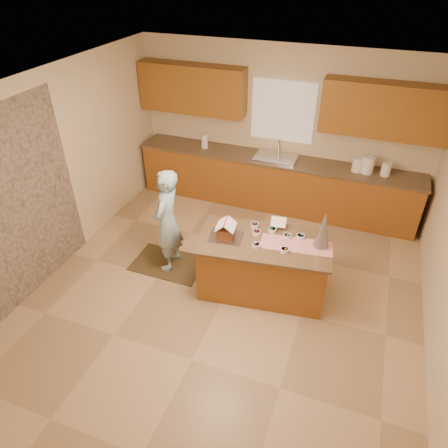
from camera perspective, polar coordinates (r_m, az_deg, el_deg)
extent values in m
plane|color=tan|center=(5.62, 0.25, -9.73)|extent=(5.50, 5.50, 0.00)
plane|color=silver|center=(4.21, 0.35, 17.64)|extent=(5.50, 5.50, 0.00)
plane|color=beige|center=(7.16, 8.08, 13.10)|extent=(5.50, 5.50, 0.00)
plane|color=beige|center=(3.09, -19.36, -24.78)|extent=(5.50, 5.50, 0.00)
plane|color=beige|center=(6.00, -22.90, 6.26)|extent=(5.50, 5.50, 0.00)
plane|color=gray|center=(5.56, -27.64, 1.48)|extent=(0.00, 2.50, 2.50)
cube|color=white|center=(7.03, 8.22, 15.30)|extent=(1.05, 0.03, 1.00)
cube|color=brown|center=(7.27, 6.95, 5.63)|extent=(4.80, 0.60, 0.88)
cube|color=brown|center=(7.06, 7.20, 8.89)|extent=(4.85, 0.63, 0.04)
cube|color=brown|center=(7.28, -4.45, 18.28)|extent=(1.85, 0.35, 0.80)
cube|color=brown|center=(6.67, 21.53, 14.54)|extent=(1.85, 0.35, 0.80)
cube|color=silver|center=(7.07, 7.20, 8.82)|extent=(0.70, 0.45, 0.12)
cylinder|color=silver|center=(7.16, 7.66, 10.62)|extent=(0.03, 0.03, 0.28)
cube|color=brown|center=(5.46, 5.40, -5.96)|extent=(1.70, 1.01, 0.79)
cube|color=brown|center=(5.20, 5.64, -2.52)|extent=(1.78, 1.09, 0.04)
cube|color=#B00C1E|center=(5.17, 10.06, -2.90)|extent=(0.93, 0.44, 0.01)
cube|color=silver|center=(5.21, 0.25, -1.85)|extent=(0.45, 0.36, 0.02)
cube|color=white|center=(5.41, 7.60, 0.24)|extent=(0.21, 0.18, 0.08)
cone|color=#B4B6C1|center=(5.08, 13.67, -0.83)|extent=(0.22, 0.22, 0.49)
cube|color=black|center=(6.14, -7.74, -5.50)|extent=(1.04, 0.68, 0.01)
imported|color=#90B6CC|center=(5.66, -7.89, 0.39)|extent=(0.41, 0.59, 1.53)
cylinder|color=white|center=(6.87, 18.14, 7.88)|extent=(0.17, 0.17, 0.23)
cylinder|color=white|center=(6.86, 19.44, 7.79)|extent=(0.19, 0.19, 0.27)
cylinder|color=white|center=(6.89, 21.67, 7.08)|extent=(0.15, 0.15, 0.21)
cylinder|color=white|center=(7.37, -2.71, 11.48)|extent=(0.11, 0.11, 0.25)
cube|color=brown|center=(5.16, 0.25, -1.12)|extent=(0.22, 0.24, 0.14)
cube|color=white|center=(5.10, -0.37, 0.07)|extent=(0.16, 0.26, 0.11)
cube|color=white|center=(5.08, 0.88, -0.09)|extent=(0.16, 0.26, 0.11)
cylinder|color=red|center=(5.07, 0.26, 0.46)|extent=(0.05, 0.25, 0.02)
cylinder|color=green|center=(5.36, 6.76, -0.82)|extent=(0.11, 0.11, 0.05)
cylinder|color=purple|center=(5.42, 4.31, -0.18)|extent=(0.11, 0.11, 0.05)
cylinder|color=silver|center=(5.27, 8.83, -1.70)|extent=(0.11, 0.11, 0.05)
cylinder|color=#35B6C9|center=(5.29, 10.63, -1.75)|extent=(0.11, 0.11, 0.05)
cylinder|color=#F574D8|center=(5.07, 4.52, -2.96)|extent=(0.11, 0.11, 0.05)
cylinder|color=gold|center=(5.03, 8.45, -3.63)|extent=(0.11, 0.11, 0.05)
cylinder|color=#E22863|center=(5.29, 4.55, -1.21)|extent=(0.11, 0.11, 0.05)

